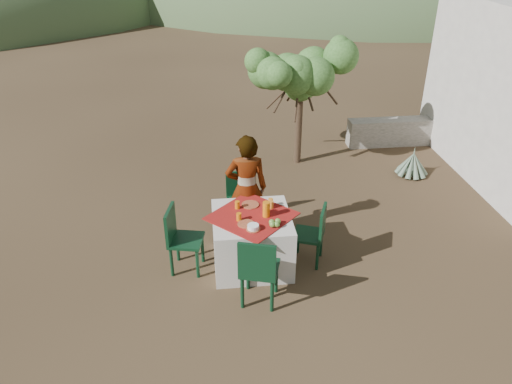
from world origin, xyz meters
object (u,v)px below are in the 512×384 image
chair_near (259,269)px  person (247,189)px  juice_pitcher (266,209)px  chair_left (180,236)px  agave (412,164)px  chair_far (240,196)px  table (252,240)px  chair_right (314,232)px  shrub_tree (303,78)px

chair_near → person: (-0.00, 1.47, 0.28)m
person → juice_pitcher: size_ratio=7.76×
chair_left → agave: size_ratio=1.47×
chair_far → agave: bearing=16.3°
chair_left → agave: bearing=-48.6°
table → person: bearing=90.6°
chair_right → agave: bearing=156.7°
shrub_tree → juice_pitcher: (-1.09, -3.23, -0.76)m
person → chair_near: bearing=89.8°
chair_near → chair_far: bearing=-71.5°
table → shrub_tree: (1.27, 3.19, 1.25)m
chair_far → juice_pitcher: 1.21m
chair_far → table: bearing=-91.0°
chair_left → shrub_tree: (2.22, 3.20, 1.12)m
chair_left → table: bearing=-77.6°
shrub_tree → agave: (1.92, -0.84, -1.42)m
table → juice_pitcher: 0.52m
chair_near → juice_pitcher: bearing=-87.2°
person → chair_far: bearing=-81.3°
table → chair_left: bearing=-179.4°
chair_near → chair_left: chair_near is taller
agave → chair_left: bearing=-150.4°
chair_right → juice_pitcher: size_ratio=4.11×
table → chair_left: (-0.95, -0.01, 0.13)m
chair_far → agave: 3.52m
chair_near → chair_left: bearing=-24.7°
table → juice_pitcher: juice_pitcher is taller
chair_near → agave: 4.53m
person → agave: person is taller
chair_left → juice_pitcher: 1.19m
chair_left → juice_pitcher: juice_pitcher is taller
person → juice_pitcher: person is taller
agave → juice_pitcher: bearing=-141.7°
shrub_tree → juice_pitcher: 3.49m
chair_right → agave: size_ratio=1.38×
table → agave: size_ratio=2.08×
chair_right → chair_far: bearing=-120.2°
chair_right → chair_left: bearing=-70.4°
juice_pitcher → person: bearing=105.9°
table → person: person is taller
table → chair_right: (0.83, -0.06, 0.10)m
chair_near → juice_pitcher: size_ratio=4.60×
chair_left → shrub_tree: 4.05m
chair_right → person: size_ratio=0.53×
chair_left → shrub_tree: size_ratio=0.45×
chair_near → chair_right: size_ratio=1.12×
chair_near → chair_left: (-0.94, 0.82, -0.02)m
chair_near → shrub_tree: size_ratio=0.47×
table → person: size_ratio=0.80×
chair_right → table: bearing=-72.9°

